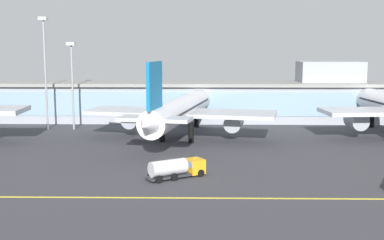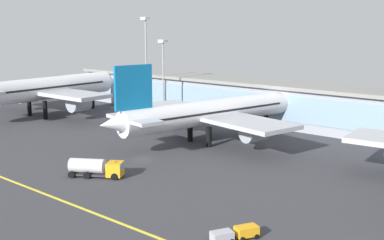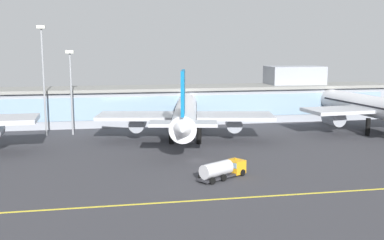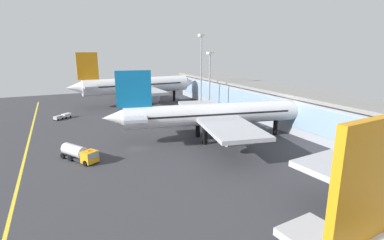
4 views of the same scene
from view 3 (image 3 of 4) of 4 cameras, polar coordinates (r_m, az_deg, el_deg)
name	(u,v)px [view 3 (image 3 of 4)]	position (r m, az deg, el deg)	size (l,w,h in m)	color
ground_plane	(197,161)	(86.05, 0.57, -5.06)	(180.65, 180.65, 0.00)	#38383D
taxiway_centreline_stripe	(227,199)	(65.48, 4.40, -9.66)	(144.52, 0.50, 0.01)	yellow
terminal_building	(173,103)	(128.62, -2.36, 2.14)	(132.04, 14.00, 15.30)	#9399A3
airliner_near_right	(185,114)	(102.69, -0.82, 0.73)	(40.29, 50.48, 16.78)	black
airliner_far_right	(372,107)	(120.89, 21.38, 1.50)	(34.79, 48.62, 17.54)	black
fuel_tanker_truck	(223,169)	(74.85, 3.90, -6.05)	(8.96, 6.85, 2.90)	black
apron_light_mast_west	(71,79)	(113.15, -14.75, 4.97)	(1.80, 1.80, 20.15)	gray
apron_light_mast_centre	(43,65)	(113.57, -17.94, 6.43)	(1.80, 1.80, 25.79)	gray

